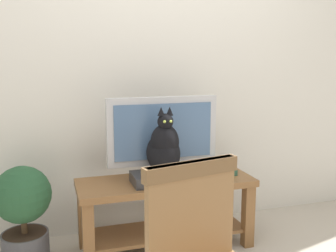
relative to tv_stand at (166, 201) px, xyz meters
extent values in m
cube|color=silver|center=(0.02, 0.44, 1.07)|extent=(7.00, 0.12, 2.80)
cube|color=brown|center=(0.00, 0.00, 0.13)|extent=(1.19, 0.42, 0.04)
cube|color=brown|center=(-0.54, -0.16, -0.11)|extent=(0.07, 0.07, 0.44)
cube|color=brown|center=(0.54, -0.16, -0.11)|extent=(0.07, 0.07, 0.44)
cube|color=brown|center=(-0.54, 0.16, -0.11)|extent=(0.07, 0.07, 0.44)
cube|color=brown|center=(0.54, 0.16, -0.11)|extent=(0.07, 0.07, 0.44)
cube|color=brown|center=(0.00, 0.00, -0.22)|extent=(1.09, 0.34, 0.02)
cube|color=#B7B7BC|center=(0.00, 0.07, 0.17)|extent=(0.31, 0.20, 0.03)
cube|color=#B7B7BC|center=(0.00, 0.07, 0.21)|extent=(0.06, 0.04, 0.06)
cube|color=#B7B7BC|center=(0.00, 0.07, 0.48)|extent=(0.76, 0.05, 0.46)
cube|color=#4C6B93|center=(0.00, 0.04, 0.48)|extent=(0.68, 0.01, 0.37)
sphere|color=#2672F2|center=(0.36, 0.04, 0.27)|extent=(0.01, 0.01, 0.01)
cube|color=#2D2D30|center=(-0.03, -0.06, 0.19)|extent=(0.41, 0.22, 0.07)
cube|color=black|center=(-0.03, -0.17, 0.19)|extent=(0.25, 0.01, 0.04)
ellipsoid|color=black|center=(-0.03, -0.06, 0.35)|extent=(0.22, 0.29, 0.26)
ellipsoid|color=black|center=(-0.03, -0.09, 0.43)|extent=(0.18, 0.19, 0.23)
sphere|color=black|center=(-0.03, -0.11, 0.57)|extent=(0.10, 0.10, 0.10)
cone|color=black|center=(-0.06, -0.11, 0.63)|extent=(0.05, 0.05, 0.06)
cone|color=black|center=(-0.01, -0.11, 0.63)|extent=(0.05, 0.05, 0.06)
sphere|color=#B2C64C|center=(-0.06, -0.15, 0.58)|extent=(0.02, 0.02, 0.02)
sphere|color=#B2C64C|center=(-0.01, -0.15, 0.58)|extent=(0.02, 0.02, 0.02)
cylinder|color=black|center=(0.03, -0.16, 0.25)|extent=(0.08, 0.23, 0.04)
cube|color=olive|center=(-0.22, -1.05, 0.36)|extent=(0.40, 0.12, 0.42)
cube|color=brown|center=(-0.22, -1.05, 0.54)|extent=(0.42, 0.13, 0.06)
cube|color=#38664C|center=(0.40, 0.00, 0.17)|extent=(0.21, 0.21, 0.04)
cube|color=#38664C|center=(0.40, 0.02, 0.21)|extent=(0.22, 0.16, 0.03)
cylinder|color=#47474C|center=(-0.92, 0.05, -0.23)|extent=(0.29, 0.29, 0.21)
cylinder|color=#332319|center=(-0.92, 0.05, -0.13)|extent=(0.27, 0.27, 0.02)
cylinder|color=#4C3823|center=(-0.92, 0.05, -0.07)|extent=(0.04, 0.04, 0.11)
sphere|color=#234C2D|center=(-0.92, 0.05, 0.13)|extent=(0.36, 0.36, 0.36)
camera|label=1|loc=(-0.75, -2.43, 0.97)|focal=41.87mm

